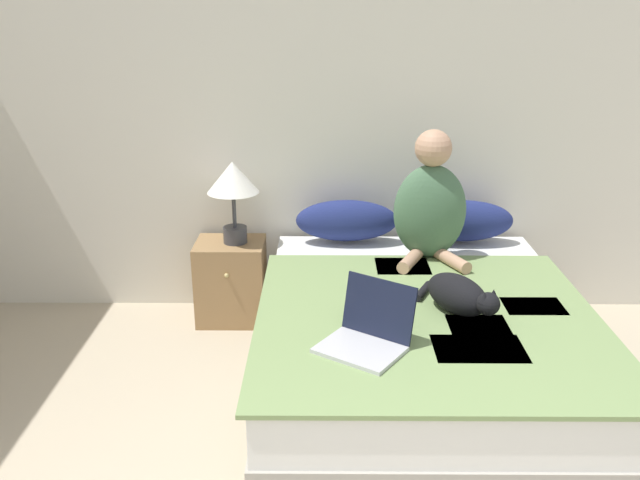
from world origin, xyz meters
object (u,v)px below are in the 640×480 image
object	(u,v)px
person_sitting	(430,205)
pillow_near	(347,221)
cat_tabby	(459,295)
table_lamp	(233,183)
bed	(420,346)
laptop_open	(367,335)
pillow_far	(462,221)
nightstand	(231,281)

from	to	relation	value
person_sitting	pillow_near	bearing A→B (deg)	148.52
pillow_near	cat_tabby	distance (m)	1.13
cat_tabby	table_lamp	world-z (taller)	table_lamp
person_sitting	table_lamp	bearing A→B (deg)	167.99
cat_tabby	pillow_near	bearing A→B (deg)	171.90
bed	pillow_near	distance (m)	1.01
person_sitting	table_lamp	size ratio (longest dim) A/B	1.46
cat_tabby	laptop_open	bearing A→B (deg)	-88.03
pillow_near	laptop_open	xyz separation A→B (m)	(0.04, -1.35, -0.07)
bed	table_lamp	world-z (taller)	table_lamp
pillow_far	laptop_open	distance (m)	1.50
cat_tabby	pillow_far	bearing A→B (deg)	134.42
person_sitting	table_lamp	xyz separation A→B (m)	(-1.14, 0.24, 0.06)
cat_tabby	nightstand	xyz separation A→B (m)	(-1.21, 0.98, -0.35)
cat_tabby	table_lamp	xyz separation A→B (m)	(-1.18, 0.98, 0.28)
pillow_far	cat_tabby	distance (m)	1.04
person_sitting	pillow_far	bearing A→B (deg)	48.91
cat_tabby	bed	bearing A→B (deg)	-170.12
nightstand	person_sitting	bearing A→B (deg)	-11.60
laptop_open	pillow_near	bearing A→B (deg)	125.96
bed	pillow_near	bearing A→B (deg)	112.11
laptop_open	table_lamp	xyz separation A→B (m)	(-0.72, 1.31, 0.31)
nightstand	pillow_near	bearing A→B (deg)	3.17
pillow_near	table_lamp	world-z (taller)	table_lamp
cat_tabby	laptop_open	distance (m)	0.56
person_sitting	cat_tabby	world-z (taller)	person_sitting
bed	laptop_open	size ratio (longest dim) A/B	4.41
laptop_open	nightstand	size ratio (longest dim) A/B	0.89
bed	table_lamp	xyz separation A→B (m)	(-1.03, 0.83, 0.63)
cat_tabby	nightstand	bearing A→B (deg)	-163.05
pillow_near	person_sitting	xyz separation A→B (m)	(0.46, -0.28, 0.18)
pillow_far	table_lamp	world-z (taller)	table_lamp
cat_tabby	table_lamp	bearing A→B (deg)	-163.95
person_sitting	laptop_open	size ratio (longest dim) A/B	1.62
pillow_near	pillow_far	size ratio (longest dim) A/B	1.00
person_sitting	cat_tabby	distance (m)	0.77
pillow_far	nightstand	size ratio (longest dim) A/B	1.21
nightstand	table_lamp	xyz separation A→B (m)	(0.04, 0.00, 0.63)
pillow_near	table_lamp	bearing A→B (deg)	-176.71
table_lamp	nightstand	bearing A→B (deg)	-178.92
pillow_far	laptop_open	bearing A→B (deg)	-116.01
table_lamp	person_sitting	bearing A→B (deg)	-12.01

